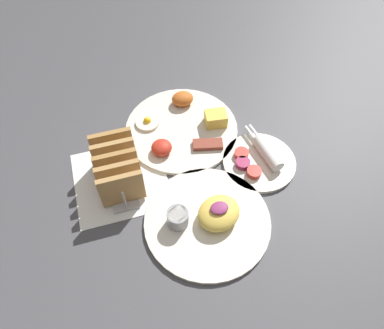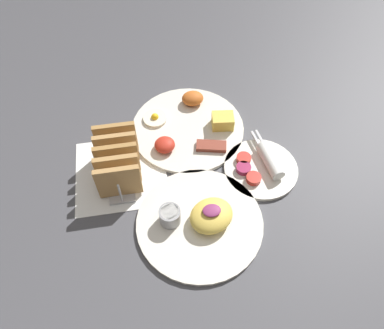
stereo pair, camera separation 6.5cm
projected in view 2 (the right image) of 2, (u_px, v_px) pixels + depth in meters
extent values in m
plane|color=#47474C|center=(209.00, 177.00, 0.91)|extent=(3.00, 3.00, 0.00)
cube|color=white|center=(121.00, 173.00, 0.92)|extent=(0.22, 0.22, 0.00)
cylinder|color=silver|center=(188.00, 128.00, 1.00)|extent=(0.30, 0.30, 0.01)
cube|color=#E5C64C|center=(223.00, 121.00, 0.98)|extent=(0.06, 0.05, 0.04)
ellipsoid|color=#C66023|center=(193.00, 98.00, 1.04)|extent=(0.06, 0.05, 0.03)
cylinder|color=#F4EACC|center=(155.00, 118.00, 1.01)|extent=(0.06, 0.06, 0.01)
sphere|color=yellow|center=(155.00, 117.00, 1.00)|extent=(0.02, 0.02, 0.02)
ellipsoid|color=red|center=(165.00, 145.00, 0.94)|extent=(0.05, 0.05, 0.03)
cube|color=brown|center=(211.00, 146.00, 0.95)|extent=(0.08, 0.05, 0.01)
cylinder|color=silver|center=(260.00, 168.00, 0.92)|extent=(0.18, 0.18, 0.01)
cylinder|color=red|center=(244.00, 159.00, 0.93)|extent=(0.04, 0.04, 0.01)
cylinder|color=#99234C|center=(244.00, 170.00, 0.91)|extent=(0.04, 0.04, 0.01)
cylinder|color=red|center=(254.00, 178.00, 0.89)|extent=(0.04, 0.04, 0.01)
cylinder|color=white|center=(270.00, 160.00, 0.91)|extent=(0.05, 0.10, 0.03)
cube|color=silver|center=(256.00, 139.00, 0.95)|extent=(0.01, 0.05, 0.00)
cube|color=silver|center=(260.00, 137.00, 0.95)|extent=(0.01, 0.05, 0.00)
cylinder|color=silver|center=(200.00, 223.00, 0.84)|extent=(0.28, 0.28, 0.01)
ellipsoid|color=#EAC651|center=(211.00, 216.00, 0.82)|extent=(0.13, 0.12, 0.04)
ellipsoid|color=#8C3366|center=(212.00, 210.00, 0.80)|extent=(0.04, 0.03, 0.01)
cylinder|color=#99999E|center=(170.00, 216.00, 0.82)|extent=(0.05, 0.05, 0.04)
cylinder|color=white|center=(170.00, 212.00, 0.80)|extent=(0.04, 0.04, 0.01)
cube|color=#B7B7BC|center=(121.00, 172.00, 0.92)|extent=(0.06, 0.18, 0.01)
cube|color=tan|center=(119.00, 182.00, 0.84)|extent=(0.10, 0.01, 0.10)
cube|color=tan|center=(118.00, 170.00, 0.86)|extent=(0.10, 0.01, 0.10)
cube|color=#A87A42|center=(117.00, 159.00, 0.87)|extent=(0.10, 0.01, 0.10)
cube|color=tan|center=(117.00, 149.00, 0.89)|extent=(0.10, 0.01, 0.10)
cube|color=#AB7D45|center=(116.00, 138.00, 0.91)|extent=(0.10, 0.01, 0.10)
cylinder|color=#B7B7BC|center=(120.00, 193.00, 0.84)|extent=(0.01, 0.01, 0.07)
cylinder|color=#B7B7BC|center=(117.00, 135.00, 0.94)|extent=(0.01, 0.01, 0.07)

